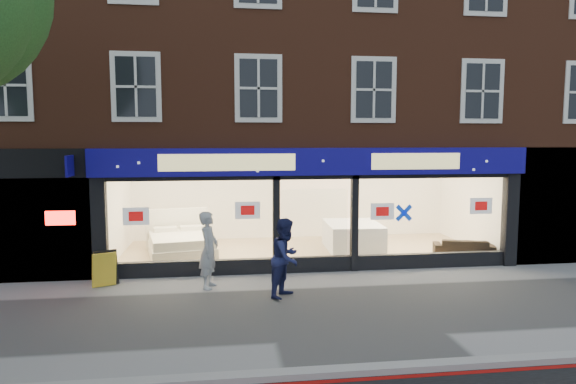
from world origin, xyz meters
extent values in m
plane|color=gray|center=(0.00, 0.00, 0.00)|extent=(120.00, 120.00, 0.00)
cube|color=#8C0A07|center=(0.00, -3.10, 0.01)|extent=(60.00, 0.10, 0.01)
cube|color=gray|center=(0.00, -2.90, 0.06)|extent=(60.00, 0.25, 0.12)
cube|color=tan|center=(0.00, 5.25, 0.05)|extent=(11.00, 4.50, 0.10)
cube|color=brown|center=(0.00, 7.00, 6.65)|extent=(19.00, 8.00, 6.70)
cube|color=#0F087E|center=(0.00, 2.88, 2.95)|extent=(11.40, 0.28, 0.70)
cube|color=black|center=(0.00, 3.08, 0.20)|extent=(11.00, 0.18, 0.40)
cube|color=black|center=(-5.50, 3.05, 1.30)|extent=(0.35, 0.30, 2.60)
cube|color=black|center=(5.50, 3.05, 1.30)|extent=(0.35, 0.30, 2.60)
cube|color=white|center=(-3.25, 3.00, 1.45)|extent=(4.20, 0.02, 2.10)
cube|color=white|center=(3.25, 3.00, 1.45)|extent=(4.20, 0.02, 2.10)
cube|color=white|center=(0.00, 3.25, 1.15)|extent=(1.80, 0.02, 2.10)
cube|color=silver|center=(0.00, 7.50, 1.30)|extent=(11.00, 0.20, 2.60)
cube|color=#FFEAC6|center=(0.00, 5.25, 2.60)|extent=(11.00, 4.50, 0.12)
cube|color=black|center=(-7.60, 3.30, 1.65)|extent=(3.80, 0.60, 3.30)
cube|color=#FF140C|center=(-6.40, 2.95, 1.60)|extent=(0.70, 0.04, 0.35)
cube|color=black|center=(7.50, 3.20, 1.65)|extent=(4.00, 0.40, 3.30)
cube|color=beige|center=(-3.64, 4.91, 0.28)|extent=(2.16, 2.41, 0.37)
cube|color=beige|center=(-3.64, 4.91, 0.60)|extent=(2.07, 2.31, 0.26)
cube|color=beige|center=(-3.84, 6.01, 0.73)|extent=(1.88, 0.47, 1.27)
cube|color=beige|center=(-4.17, 5.58, 0.80)|extent=(0.73, 0.46, 0.13)
cube|color=beige|center=(-3.39, 5.73, 0.80)|extent=(0.73, 0.46, 0.13)
cube|color=brown|center=(-4.40, 6.23, 0.38)|extent=(0.51, 0.51, 0.55)
cube|color=white|center=(1.60, 5.24, 0.24)|extent=(1.72, 2.13, 0.27)
cube|color=white|center=(1.60, 5.24, 0.51)|extent=(1.72, 2.13, 0.27)
cube|color=white|center=(1.60, 5.24, 0.78)|extent=(1.72, 2.13, 0.27)
imported|color=black|center=(4.60, 3.90, 0.35)|extent=(1.83, 1.14, 0.50)
cube|color=yellow|center=(-5.26, 2.39, 0.43)|extent=(0.66, 0.56, 0.86)
imported|color=#A4A7AC|center=(-2.78, 1.96, 0.92)|extent=(0.60, 0.76, 1.84)
imported|color=#1A1F4B|center=(-1.05, 1.04, 0.89)|extent=(1.05, 1.10, 1.78)
camera|label=1|loc=(-2.50, -10.13, 3.57)|focal=32.00mm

